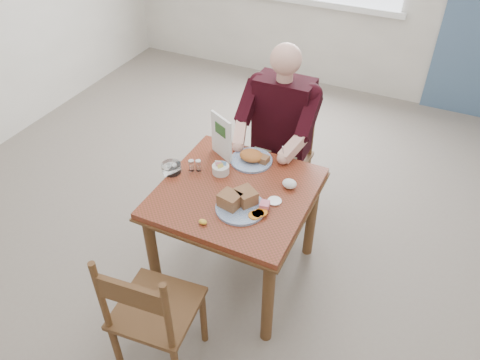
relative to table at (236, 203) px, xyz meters
The scene contains 14 objects.
floor 0.64m from the table, ahead, with size 6.00×6.00×0.00m, color slate.
lemon_wedge 0.37m from the table, 96.18° to the right, with size 0.05×0.04×0.03m, color gold.
napkin 0.36m from the table, 29.31° to the left, with size 0.09×0.07×0.06m, color white.
metal_dish 0.28m from the table, ahead, with size 0.08×0.08×0.01m, color silver.
table is the anchor object (origin of this frame).
chair_far 0.81m from the table, 90.00° to the left, with size 0.42×0.42×0.95m.
chair_near 0.83m from the table, 96.87° to the right, with size 0.46×0.46×0.95m.
diner 0.73m from the table, 90.00° to the left, with size 0.53×0.56×1.39m.
near_plate 0.22m from the table, 54.61° to the right, with size 0.37×0.37×0.10m.
far_plate 0.34m from the table, 95.14° to the left, with size 0.31×0.31×0.07m.
caddy 0.24m from the table, 145.16° to the left, with size 0.14×0.14×0.08m.
shakers 0.36m from the table, 168.81° to the left, with size 0.09×0.06×0.08m.
creamer 0.47m from the table, behind, with size 0.15×0.15×0.06m.
menu 0.45m from the table, 130.44° to the left, with size 0.19×0.11×0.30m.
Camera 1 is at (0.95, -1.95, 2.57)m, focal length 35.00 mm.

